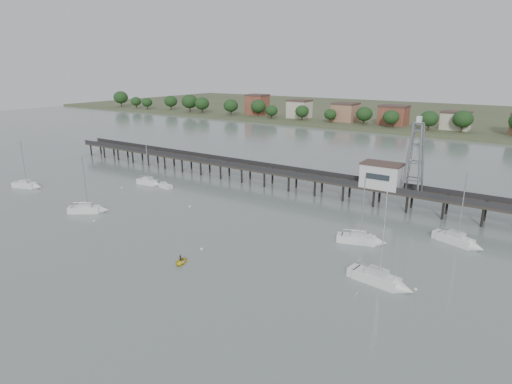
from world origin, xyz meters
TOP-DOWN VIEW (x-y plane):
  - ground_plane at (0.00, 0.00)m, footprint 500.00×500.00m
  - pier at (0.00, 60.00)m, footprint 150.00×5.00m
  - pier_building at (25.00, 60.00)m, footprint 8.40×5.40m
  - lattice_tower at (31.50, 60.00)m, footprint 3.20×3.20m
  - sailboat_a at (-50.86, 24.67)m, footprint 7.59×4.38m
  - sailboat_e at (43.74, 46.39)m, footprint 8.18×4.74m
  - sailboat_b at (-28.18, 43.33)m, footprint 6.63×2.70m
  - sailboat_c at (30.02, 38.10)m, footprint 7.86×4.47m
  - sailboat_d at (37.57, 25.63)m, footprint 8.79×3.62m
  - sailboat_f at (-22.24, 21.94)m, footprint 7.14×6.22m
  - white_tender at (-23.27, 43.63)m, footprint 3.96×2.04m
  - yellow_dinghy at (9.43, 14.95)m, footprint 2.18×1.31m
  - dinghy_occupant at (9.43, 14.95)m, footprint 0.87×1.24m
  - mooring_buoys at (3.66, 30.38)m, footprint 73.81×23.93m
  - far_shore at (0.36, 239.58)m, footprint 500.00×170.00m

SIDE VIEW (x-z plane):
  - ground_plane at x=0.00m, z-range 0.00..0.00m
  - yellow_dinghy at x=9.43m, z-range -1.47..1.47m
  - dinghy_occupant at x=9.43m, z-range -0.14..0.14m
  - mooring_buoys at x=3.66m, z-range -0.12..0.28m
  - white_tender at x=-23.27m, z-range -0.28..1.19m
  - sailboat_d at x=37.57m, z-range -6.40..7.68m
  - sailboat_e at x=43.74m, z-range -5.87..7.15m
  - sailboat_c at x=30.02m, z-range -5.62..6.92m
  - sailboat_f at x=-22.24m, z-range -5.48..6.78m
  - sailboat_a at x=-50.86m, z-range -5.42..6.72m
  - sailboat_b at x=-28.18m, z-range -4.75..6.07m
  - far_shore at x=0.36m, z-range -4.25..6.15m
  - pier at x=0.00m, z-range 1.04..6.54m
  - pier_building at x=25.00m, z-range 4.02..9.32m
  - lattice_tower at x=31.50m, z-range 3.35..18.85m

